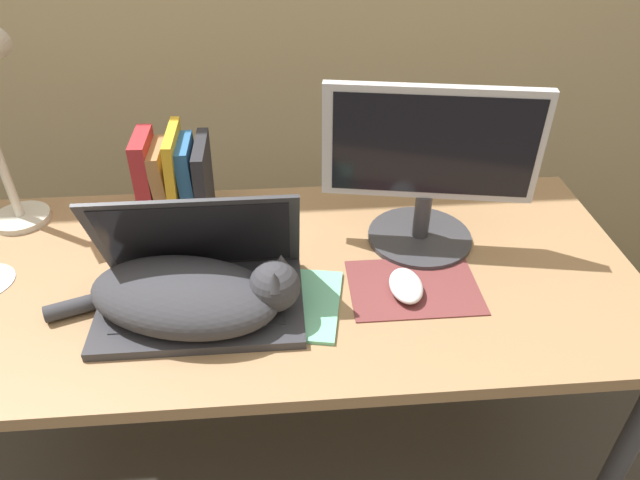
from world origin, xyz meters
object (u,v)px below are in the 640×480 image
object	(u,v)px
book_row	(175,180)
notepad	(290,303)
laptop	(200,284)
external_monitor	(428,167)
cat	(192,295)
computer_mouse	(406,286)

from	to	relation	value
book_row	notepad	bearing A→B (deg)	-53.02
laptop	external_monitor	bearing A→B (deg)	19.97
cat	notepad	size ratio (longest dim) A/B	2.09
laptop	computer_mouse	bearing A→B (deg)	-0.99
cat	computer_mouse	bearing A→B (deg)	5.05
external_monitor	notepad	bearing A→B (deg)	-147.18
cat	external_monitor	world-z (taller)	external_monitor
laptop	notepad	distance (m)	0.18
computer_mouse	cat	bearing A→B (deg)	-174.95
cat	notepad	xyz separation A→B (m)	(0.18, 0.02, -0.05)
cat	external_monitor	distance (m)	0.54
laptop	cat	bearing A→B (deg)	-101.88
cat	book_row	world-z (taller)	book_row
external_monitor	computer_mouse	bearing A→B (deg)	-111.02
cat	notepad	distance (m)	0.19
cat	book_row	distance (m)	0.36
cat	external_monitor	bearing A→B (deg)	24.07
computer_mouse	notepad	bearing A→B (deg)	-176.17
notepad	book_row	bearing A→B (deg)	126.98
book_row	notepad	distance (m)	0.42
cat	notepad	bearing A→B (deg)	6.62
laptop	cat	size ratio (longest dim) A/B	0.80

